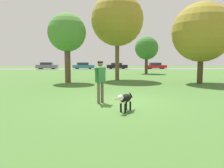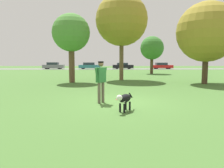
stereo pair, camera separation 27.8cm
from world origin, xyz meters
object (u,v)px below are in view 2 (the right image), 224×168
at_px(dog, 124,99).
at_px(tree_near_right, 207,32).
at_px(tree_near_left, 71,33).
at_px(tree_far_right, 152,48).
at_px(parked_car_red, 162,66).
at_px(person, 101,78).
at_px(parked_car_grey, 53,66).
at_px(parked_car_teal, 90,66).
at_px(parked_car_black, 123,66).
at_px(tree_mid_center, 122,20).
at_px(frisbee, 118,99).

xyz_separation_m(dog, tree_near_right, (6.87, 9.14, 3.49)).
distance_m(dog, tree_near_left, 11.59).
bearing_deg(tree_far_right, parked_car_red, 71.95).
bearing_deg(person, tree_far_right, 27.57).
bearing_deg(parked_car_red, tree_near_right, -99.12).
bearing_deg(tree_far_right, parked_car_grey, 137.51).
bearing_deg(parked_car_teal, dog, -84.21).
distance_m(parked_car_teal, parked_car_red, 15.12).
bearing_deg(parked_car_black, person, -96.78).
xyz_separation_m(tree_near_right, tree_mid_center, (-6.27, 3.48, 1.51)).
relative_size(tree_near_right, parked_car_grey, 1.46).
relative_size(parked_car_teal, parked_car_red, 1.01).
relative_size(tree_far_right, tree_mid_center, 0.64).
xyz_separation_m(person, frisbee, (0.76, 0.79, -1.05)).
xyz_separation_m(frisbee, tree_near_left, (-3.49, 8.07, 3.98)).
xyz_separation_m(parked_car_grey, parked_car_teal, (7.43, 0.24, -0.01)).
bearing_deg(parked_car_teal, tree_near_right, -69.38).
bearing_deg(parked_car_red, parked_car_black, 176.57).
bearing_deg(tree_mid_center, tree_far_right, 63.45).
xyz_separation_m(dog, tree_mid_center, (0.59, 12.62, 5.00)).
height_order(tree_near_left, parked_car_grey, tree_near_left).
height_order(dog, tree_far_right, tree_far_right).
distance_m(dog, parked_car_teal, 38.17).
xyz_separation_m(person, dog, (0.89, -1.58, -0.61)).
bearing_deg(dog, parked_car_black, -152.34).
xyz_separation_m(tree_near_right, tree_near_left, (-10.49, 1.29, 0.05)).
relative_size(tree_far_right, parked_car_teal, 1.12).
distance_m(person, dog, 1.91).
relative_size(person, parked_car_grey, 0.42).
relative_size(person, dog, 1.74).
height_order(frisbee, tree_mid_center, tree_mid_center).
bearing_deg(tree_near_left, dog, -70.84).
bearing_deg(dog, tree_mid_center, -151.58).
height_order(tree_near_right, parked_car_red, tree_near_right).
bearing_deg(tree_near_right, parked_car_teal, 111.80).
relative_size(person, parked_car_red, 0.40).
xyz_separation_m(tree_mid_center, parked_car_black, (1.72, 25.66, -4.82)).
distance_m(frisbee, tree_far_right, 20.48).
bearing_deg(parked_car_red, dog, -107.38).
relative_size(person, tree_near_right, 0.29).
distance_m(dog, tree_near_right, 11.95).
relative_size(dog, tree_near_right, 0.16).
height_order(dog, parked_car_teal, parked_car_teal).
bearing_deg(parked_car_red, parked_car_teal, 178.72).
xyz_separation_m(person, parked_car_black, (3.20, 36.70, -0.43)).
xyz_separation_m(frisbee, tree_mid_center, (0.72, 10.26, 5.44)).
distance_m(person, frisbee, 1.52).
xyz_separation_m(parked_car_grey, parked_car_black, (14.37, 0.63, -0.05)).
bearing_deg(tree_far_right, tree_near_left, -127.71).
relative_size(dog, parked_car_grey, 0.24).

